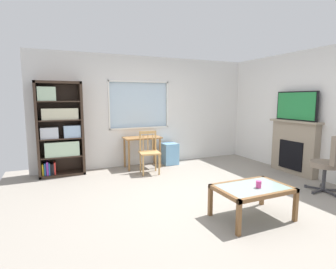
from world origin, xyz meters
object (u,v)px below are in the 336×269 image
Objects in this scene: bookshelf at (59,130)px; tv at (296,106)px; sippy_cup at (259,184)px; plastic_drawer_unit at (169,153)px; wooden_chair at (149,152)px; office_chair at (331,161)px; coffee_table at (252,191)px; desk_under_window at (142,142)px; fireplace at (294,147)px.

bookshelf reaches higher than tv.
tv reaches higher than sippy_cup.
plastic_drawer_unit is at bearing -1.37° from bookshelf.
wooden_chair is 3.23m from tv.
bookshelf is at bearing 178.63° from plastic_drawer_unit.
plastic_drawer_unit is at bearing 119.20° from office_chair.
plastic_drawer_unit is (0.73, 0.56, -0.21)m from wooden_chair.
bookshelf is at bearing 157.43° from tv.
plastic_drawer_unit is at bearing 37.77° from wooden_chair.
wooden_chair is at bearing 134.93° from office_chair.
office_chair is (1.65, -2.94, 0.30)m from plastic_drawer_unit.
coffee_table is (-1.86, -0.22, -0.18)m from office_chair.
tv is at bearing -41.38° from plastic_drawer_unit.
bookshelf reaches higher than desk_under_window.
tv is (2.80, -1.26, 0.98)m from wooden_chair.
sippy_cup is at bearing -148.10° from tv.
sippy_cup is (2.28, -3.29, -0.48)m from bookshelf.
office_chair is at bearing -111.10° from tv.
plastic_drawer_unit is 0.44× the size of fireplace.
fireplace is (2.09, -1.83, 0.32)m from plastic_drawer_unit.
wooden_chair is at bearing 101.13° from coffee_table.
desk_under_window is 0.84× the size of office_chair.
tv is at bearing -32.53° from desk_under_window.
bookshelf is at bearing 160.26° from wooden_chair.
desk_under_window is at bearing 129.18° from office_chair.
desk_under_window is 3.23m from sippy_cup.
bookshelf is 5.11m from office_chair.
coffee_table is (-2.29, -1.34, -1.06)m from tv.
bookshelf is 4.03m from sippy_cup.
fireplace is 1.20m from office_chair.
wooden_chair is 0.94m from plastic_drawer_unit.
plastic_drawer_unit is 3.01m from tv.
plastic_drawer_unit is at bearing 86.09° from coffee_table.
plastic_drawer_unit is 0.51× the size of office_chair.
office_chair is (2.37, -2.38, 0.09)m from wooden_chair.
desk_under_window reaches higher than sippy_cup.
tv reaches higher than wooden_chair.
coffee_table is at bearing -173.21° from office_chair.
wooden_chair is at bearing 101.61° from sippy_cup.
plastic_drawer_unit is 0.53× the size of tv.
desk_under_window is 0.79m from plastic_drawer_unit.
coffee_table is (-2.31, -1.34, -0.19)m from fireplace.
plastic_drawer_unit is (0.71, 0.05, -0.33)m from desk_under_window.
desk_under_window is 0.53m from wooden_chair.
plastic_drawer_unit is at bearing 86.81° from sippy_cup.
bookshelf is at bearing 157.51° from fireplace.
bookshelf reaches higher than sippy_cup.
desk_under_window is at bearing 147.47° from tv.
fireplace reaches higher than office_chair.
tv reaches higher than plastic_drawer_unit.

